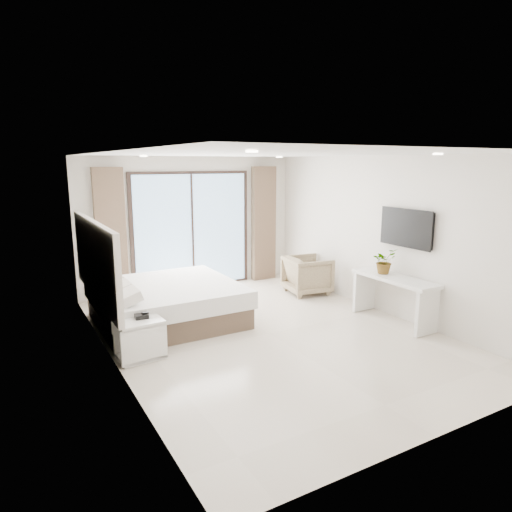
% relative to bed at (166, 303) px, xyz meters
% --- Properties ---
extents(ground, '(6.20, 6.20, 0.00)m').
position_rel_bed_xyz_m(ground, '(1.19, -1.30, -0.33)').
color(ground, beige).
rests_on(ground, ground).
extents(room_shell, '(4.62, 6.22, 2.72)m').
position_rel_bed_xyz_m(room_shell, '(0.99, -0.42, 1.26)').
color(room_shell, silver).
rests_on(room_shell, ground).
extents(bed, '(2.23, 2.13, 0.76)m').
position_rel_bed_xyz_m(bed, '(0.00, 0.00, 0.00)').
color(bed, brown).
rests_on(bed, ground).
extents(nightstand, '(0.61, 0.51, 0.53)m').
position_rel_bed_xyz_m(nightstand, '(-0.77, -1.19, -0.06)').
color(nightstand, white).
rests_on(nightstand, ground).
extents(phone, '(0.18, 0.15, 0.06)m').
position_rel_bed_xyz_m(phone, '(-0.72, -1.16, 0.24)').
color(phone, black).
rests_on(phone, nightstand).
extents(console_desk, '(0.47, 1.52, 0.77)m').
position_rel_bed_xyz_m(console_desk, '(3.23, -1.85, 0.23)').
color(console_desk, white).
rests_on(console_desk, ground).
extents(plant, '(0.40, 0.44, 0.33)m').
position_rel_bed_xyz_m(plant, '(3.23, -1.60, 0.61)').
color(plant, '#33662D').
rests_on(plant, console_desk).
extents(armchair, '(0.86, 0.90, 0.82)m').
position_rel_bed_xyz_m(armchair, '(3.01, 0.23, 0.09)').
color(armchair, '#998C64').
rests_on(armchair, ground).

